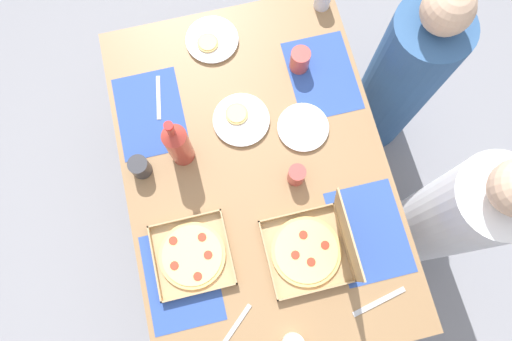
# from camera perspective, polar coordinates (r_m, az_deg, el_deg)

# --- Properties ---
(ground_plane) EXTENTS (6.00, 6.00, 0.00)m
(ground_plane) POSITION_cam_1_polar(r_m,az_deg,el_deg) (2.53, 0.00, -4.58)
(ground_plane) COLOR gray
(dining_table) EXTENTS (1.46, 1.01, 0.78)m
(dining_table) POSITION_cam_1_polar(r_m,az_deg,el_deg) (1.87, 0.00, -0.89)
(dining_table) COLOR #3F3328
(dining_table) RESTS_ON ground_plane
(placemat_near_left) EXTENTS (0.36, 0.26, 0.00)m
(placemat_near_left) POSITION_cam_1_polar(r_m,az_deg,el_deg) (1.89, -13.04, 6.97)
(placemat_near_left) COLOR #2D4C9E
(placemat_near_left) RESTS_ON dining_table
(placemat_near_right) EXTENTS (0.36, 0.26, 0.00)m
(placemat_near_right) POSITION_cam_1_polar(r_m,az_deg,el_deg) (1.73, -9.22, -13.02)
(placemat_near_right) COLOR #2D4C9E
(placemat_near_right) RESTS_ON dining_table
(placemat_far_left) EXTENTS (0.36, 0.26, 0.00)m
(placemat_far_left) POSITION_cam_1_polar(r_m,az_deg,el_deg) (1.93, 8.21, 11.65)
(placemat_far_left) COLOR #2D4C9E
(placemat_far_left) RESTS_ON dining_table
(placemat_far_right) EXTENTS (0.36, 0.26, 0.00)m
(placemat_far_right) POSITION_cam_1_polar(r_m,az_deg,el_deg) (1.77, 13.94, -7.42)
(placemat_far_right) COLOR #2D4C9E
(placemat_far_right) RESTS_ON dining_table
(pizza_box_center) EXTENTS (0.29, 0.30, 0.33)m
(pizza_box_center) POSITION_cam_1_polar(r_m,az_deg,el_deg) (1.68, 7.35, -9.60)
(pizza_box_center) COLOR tan
(pizza_box_center) RESTS_ON dining_table
(pizza_box_edge_far) EXTENTS (0.28, 0.28, 0.04)m
(pizza_box_edge_far) POSITION_cam_1_polar(r_m,az_deg,el_deg) (1.72, -7.93, -10.42)
(pizza_box_edge_far) COLOR tan
(pizza_box_edge_far) RESTS_ON dining_table
(plate_far_left) EXTENTS (0.20, 0.20, 0.02)m
(plate_far_left) POSITION_cam_1_polar(r_m,az_deg,el_deg) (1.82, 5.86, 5.34)
(plate_far_left) COLOR white
(plate_far_left) RESTS_ON dining_table
(plate_far_right) EXTENTS (0.22, 0.22, 0.03)m
(plate_far_right) POSITION_cam_1_polar(r_m,az_deg,el_deg) (1.99, -5.53, 15.82)
(plate_far_right) COLOR white
(plate_far_right) RESTS_ON dining_table
(plate_near_left) EXTENTS (0.23, 0.23, 0.03)m
(plate_near_left) POSITION_cam_1_polar(r_m,az_deg,el_deg) (1.82, -1.91, 6.38)
(plate_near_left) COLOR white
(plate_near_left) RESTS_ON dining_table
(soda_bottle) EXTENTS (0.09, 0.09, 0.32)m
(soda_bottle) POSITION_cam_1_polar(r_m,az_deg,el_deg) (1.68, -9.69, 3.27)
(soda_bottle) COLOR #B2382D
(soda_bottle) RESTS_ON dining_table
(cup_clear_right) EXTENTS (0.07, 0.07, 0.09)m
(cup_clear_right) POSITION_cam_1_polar(r_m,az_deg,el_deg) (1.72, 5.06, -0.57)
(cup_clear_right) COLOR #BF4742
(cup_clear_right) RESTS_ON dining_table
(cup_dark) EXTENTS (0.08, 0.08, 0.10)m
(cup_dark) POSITION_cam_1_polar(r_m,az_deg,el_deg) (1.89, 5.48, 13.52)
(cup_dark) COLOR #BF4742
(cup_dark) RESTS_ON dining_table
(cup_clear_left) EXTENTS (0.08, 0.08, 0.09)m
(cup_clear_left) POSITION_cam_1_polar(r_m,az_deg,el_deg) (1.78, -14.23, 0.42)
(cup_clear_left) COLOR #333338
(cup_clear_left) RESTS_ON dining_table
(fork_by_near_left) EXTENTS (0.19, 0.05, 0.00)m
(fork_by_near_left) POSITION_cam_1_polar(r_m,az_deg,el_deg) (1.91, -12.03, 8.86)
(fork_by_near_left) COLOR #B7B7BC
(fork_by_near_left) RESTS_ON dining_table
(knife_by_far_right) EXTENTS (0.06, 0.21, 0.00)m
(knife_by_far_right) POSITION_cam_1_polar(r_m,az_deg,el_deg) (1.76, 15.06, -15.48)
(knife_by_far_right) COLOR #B7B7BC
(knife_by_far_right) RESTS_ON dining_table
(fork_by_far_left) EXTENTS (0.14, 0.15, 0.00)m
(fork_by_far_left) POSITION_cam_1_polar(r_m,az_deg,el_deg) (1.71, -2.71, -18.96)
(fork_by_far_left) COLOR #B7B7BC
(fork_by_far_left) RESTS_ON dining_table
(diner_left_seat) EXTENTS (0.32, 0.32, 1.19)m
(diner_left_seat) POSITION_cam_1_polar(r_m,az_deg,el_deg) (2.27, 17.41, 10.60)
(diner_left_seat) COLOR #33598C
(diner_left_seat) RESTS_ON ground_plane
(diner_right_seat) EXTENTS (0.32, 0.32, 1.19)m
(diner_right_seat) POSITION_cam_1_polar(r_m,az_deg,el_deg) (2.14, 22.69, -5.36)
(diner_right_seat) COLOR white
(diner_right_seat) RESTS_ON ground_plane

